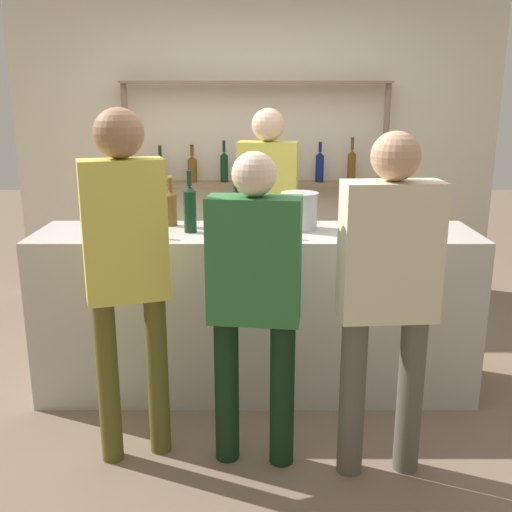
{
  "coord_description": "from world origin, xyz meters",
  "views": [
    {
      "loc": [
        -0.0,
        -3.44,
        1.78
      ],
      "look_at": [
        0.0,
        0.0,
        0.85
      ],
      "focal_mm": 42.0,
      "sensor_mm": 36.0,
      "label": 1
    }
  ],
  "objects_px": {
    "counter_bottle_1": "(190,208)",
    "counter_bottle_2": "(111,210)",
    "counter_bottle_3": "(236,210)",
    "customer_right": "(388,283)",
    "customer_center": "(254,290)",
    "ice_bucket": "(299,211)",
    "server_behind_counter": "(268,209)",
    "customer_left": "(126,257)",
    "wine_glass": "(347,211)",
    "cork_jar": "(380,218)",
    "counter_bottle_0": "(171,207)"
  },
  "relations": [
    {
      "from": "ice_bucket",
      "to": "customer_left",
      "type": "height_order",
      "value": "customer_left"
    },
    {
      "from": "customer_left",
      "to": "server_behind_counter",
      "type": "height_order",
      "value": "customer_left"
    },
    {
      "from": "server_behind_counter",
      "to": "wine_glass",
      "type": "bearing_deg",
      "value": 44.1
    },
    {
      "from": "counter_bottle_1",
      "to": "wine_glass",
      "type": "distance_m",
      "value": 0.93
    },
    {
      "from": "cork_jar",
      "to": "customer_left",
      "type": "xyz_separation_m",
      "value": [
        -1.35,
        -0.79,
        -0.03
      ]
    },
    {
      "from": "counter_bottle_2",
      "to": "customer_center",
      "type": "relative_size",
      "value": 0.23
    },
    {
      "from": "ice_bucket",
      "to": "customer_left",
      "type": "bearing_deg",
      "value": -137.29
    },
    {
      "from": "wine_glass",
      "to": "server_behind_counter",
      "type": "relative_size",
      "value": 0.09
    },
    {
      "from": "counter_bottle_0",
      "to": "counter_bottle_1",
      "type": "bearing_deg",
      "value": -53.13
    },
    {
      "from": "counter_bottle_1",
      "to": "counter_bottle_3",
      "type": "relative_size",
      "value": 1.04
    },
    {
      "from": "counter_bottle_0",
      "to": "counter_bottle_3",
      "type": "bearing_deg",
      "value": -28.74
    },
    {
      "from": "wine_glass",
      "to": "server_behind_counter",
      "type": "distance_m",
      "value": 0.78
    },
    {
      "from": "counter_bottle_0",
      "to": "cork_jar",
      "type": "distance_m",
      "value": 1.26
    },
    {
      "from": "cork_jar",
      "to": "counter_bottle_2",
      "type": "bearing_deg",
      "value": -175.98
    },
    {
      "from": "cork_jar",
      "to": "customer_right",
      "type": "relative_size",
      "value": 0.09
    },
    {
      "from": "counter_bottle_3",
      "to": "customer_right",
      "type": "distance_m",
      "value": 1.09
    },
    {
      "from": "counter_bottle_2",
      "to": "cork_jar",
      "type": "relative_size",
      "value": 2.46
    },
    {
      "from": "counter_bottle_1",
      "to": "customer_right",
      "type": "distance_m",
      "value": 1.31
    },
    {
      "from": "cork_jar",
      "to": "customer_left",
      "type": "distance_m",
      "value": 1.56
    },
    {
      "from": "wine_glass",
      "to": "customer_center",
      "type": "height_order",
      "value": "customer_center"
    },
    {
      "from": "customer_left",
      "to": "cork_jar",
      "type": "bearing_deg",
      "value": -77.83
    },
    {
      "from": "counter_bottle_3",
      "to": "cork_jar",
      "type": "height_order",
      "value": "counter_bottle_3"
    },
    {
      "from": "counter_bottle_1",
      "to": "counter_bottle_2",
      "type": "distance_m",
      "value": 0.45
    },
    {
      "from": "counter_bottle_1",
      "to": "customer_right",
      "type": "height_order",
      "value": "customer_right"
    },
    {
      "from": "counter_bottle_2",
      "to": "customer_right",
      "type": "height_order",
      "value": "customer_right"
    },
    {
      "from": "counter_bottle_2",
      "to": "wine_glass",
      "type": "xyz_separation_m",
      "value": [
        1.37,
        0.1,
        -0.02
      ]
    },
    {
      "from": "counter_bottle_0",
      "to": "customer_left",
      "type": "xyz_separation_m",
      "value": [
        -0.09,
        -0.9,
        -0.07
      ]
    },
    {
      "from": "counter_bottle_1",
      "to": "ice_bucket",
      "type": "relative_size",
      "value": 1.61
    },
    {
      "from": "counter_bottle_3",
      "to": "customer_left",
      "type": "height_order",
      "value": "customer_left"
    },
    {
      "from": "counter_bottle_2",
      "to": "ice_bucket",
      "type": "height_order",
      "value": "counter_bottle_2"
    },
    {
      "from": "server_behind_counter",
      "to": "customer_left",
      "type": "bearing_deg",
      "value": -18.51
    },
    {
      "from": "ice_bucket",
      "to": "server_behind_counter",
      "type": "xyz_separation_m",
      "value": [
        -0.18,
        0.6,
        -0.1
      ]
    },
    {
      "from": "counter_bottle_2",
      "to": "cork_jar",
      "type": "xyz_separation_m",
      "value": [
        1.57,
        0.11,
        -0.07
      ]
    },
    {
      "from": "counter_bottle_2",
      "to": "counter_bottle_3",
      "type": "distance_m",
      "value": 0.72
    },
    {
      "from": "wine_glass",
      "to": "customer_right",
      "type": "height_order",
      "value": "customer_right"
    },
    {
      "from": "counter_bottle_3",
      "to": "customer_right",
      "type": "xyz_separation_m",
      "value": [
        0.71,
        -0.81,
        -0.18
      ]
    },
    {
      "from": "counter_bottle_0",
      "to": "wine_glass",
      "type": "xyz_separation_m",
      "value": [
        1.06,
        -0.11,
        -0.0
      ]
    },
    {
      "from": "counter_bottle_2",
      "to": "customer_left",
      "type": "height_order",
      "value": "customer_left"
    },
    {
      "from": "counter_bottle_0",
      "to": "customer_right",
      "type": "height_order",
      "value": "customer_right"
    },
    {
      "from": "counter_bottle_1",
      "to": "customer_right",
      "type": "relative_size",
      "value": 0.22
    },
    {
      "from": "ice_bucket",
      "to": "server_behind_counter",
      "type": "relative_size",
      "value": 0.13
    },
    {
      "from": "counter_bottle_2",
      "to": "ice_bucket",
      "type": "xyz_separation_m",
      "value": [
        1.09,
        0.12,
        -0.03
      ]
    },
    {
      "from": "customer_center",
      "to": "customer_left",
      "type": "distance_m",
      "value": 0.62
    },
    {
      "from": "customer_center",
      "to": "customer_left",
      "type": "relative_size",
      "value": 0.89
    },
    {
      "from": "counter_bottle_2",
      "to": "customer_right",
      "type": "bearing_deg",
      "value": -29.58
    },
    {
      "from": "server_behind_counter",
      "to": "customer_right",
      "type": "bearing_deg",
      "value": 26.2
    },
    {
      "from": "cork_jar",
      "to": "server_behind_counter",
      "type": "xyz_separation_m",
      "value": [
        -0.66,
        0.61,
        -0.06
      ]
    },
    {
      "from": "counter_bottle_1",
      "to": "customer_left",
      "type": "height_order",
      "value": "customer_left"
    },
    {
      "from": "counter_bottle_0",
      "to": "customer_center",
      "type": "height_order",
      "value": "customer_center"
    },
    {
      "from": "cork_jar",
      "to": "customer_right",
      "type": "height_order",
      "value": "customer_right"
    }
  ]
}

